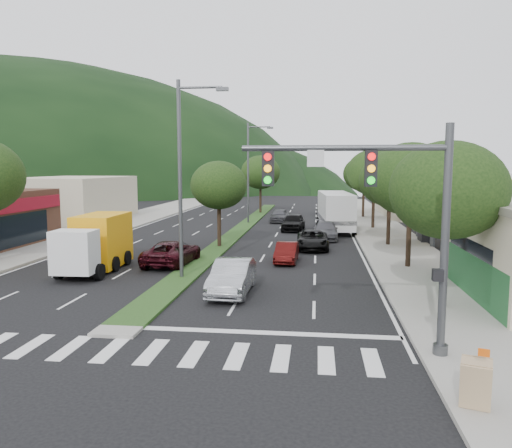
# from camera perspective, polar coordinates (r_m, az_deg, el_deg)

# --- Properties ---
(ground) EXTENTS (160.00, 160.00, 0.00)m
(ground) POSITION_cam_1_polar(r_m,az_deg,el_deg) (18.78, -15.11, -11.49)
(ground) COLOR black
(ground) RESTS_ON ground
(sidewalk_right) EXTENTS (5.00, 90.00, 0.15)m
(sidewalk_right) POSITION_cam_1_polar(r_m,az_deg,el_deg) (42.27, 14.59, -1.32)
(sidewalk_right) COLOR gray
(sidewalk_right) RESTS_ON ground
(sidewalk_left) EXTENTS (6.00, 90.00, 0.15)m
(sidewalk_left) POSITION_cam_1_polar(r_m,az_deg,el_deg) (46.36, -18.45, -0.76)
(sidewalk_left) COLOR gray
(sidewalk_left) RESTS_ON ground
(median) EXTENTS (1.60, 56.00, 0.12)m
(median) POSITION_cam_1_polar(r_m,az_deg,el_deg) (45.39, -1.77, -0.59)
(median) COLOR #1D3B15
(median) RESTS_ON ground
(crosswalk) EXTENTS (19.00, 2.20, 0.01)m
(crosswalk) POSITION_cam_1_polar(r_m,az_deg,el_deg) (17.05, -17.70, -13.45)
(crosswalk) COLOR silver
(crosswalk) RESTS_ON ground
(traffic_signal) EXTENTS (6.12, 0.40, 7.00)m
(traffic_signal) POSITION_cam_1_polar(r_m,az_deg,el_deg) (15.16, 15.22, 2.15)
(traffic_signal) COLOR #47494C
(traffic_signal) RESTS_ON ground
(gas_canopy) EXTENTS (12.20, 8.20, 5.25)m
(gas_canopy) POSITION_cam_1_polar(r_m,az_deg,el_deg) (40.39, 24.55, 4.45)
(gas_canopy) COLOR silver
(gas_canopy) RESTS_ON ground
(bldg_left_far) EXTENTS (9.00, 14.00, 4.60)m
(bldg_left_far) POSITION_cam_1_polar(r_m,az_deg,el_deg) (56.84, -20.12, 2.74)
(bldg_left_far) COLOR beige
(bldg_left_far) RESTS_ON ground
(bldg_right_far) EXTENTS (10.00, 16.00, 5.20)m
(bldg_right_far) POSITION_cam_1_polar(r_m,az_deg,el_deg) (61.89, 18.79, 3.35)
(bldg_right_far) COLOR beige
(bldg_right_far) RESTS_ON ground
(tree_r_a) EXTENTS (4.60, 4.60, 6.63)m
(tree_r_a) POSITION_cam_1_polar(r_m,az_deg,el_deg) (21.16, 21.09, 3.62)
(tree_r_a) COLOR black
(tree_r_a) RESTS_ON sidewalk_right
(tree_r_b) EXTENTS (4.80, 4.80, 6.94)m
(tree_r_b) POSITION_cam_1_polar(r_m,az_deg,el_deg) (28.97, 17.27, 4.89)
(tree_r_b) COLOR black
(tree_r_b) RESTS_ON sidewalk_right
(tree_r_c) EXTENTS (4.40, 4.40, 6.48)m
(tree_r_c) POSITION_cam_1_polar(r_m,az_deg,el_deg) (36.88, 15.05, 4.83)
(tree_r_c) COLOR black
(tree_r_c) RESTS_ON sidewalk_right
(tree_r_d) EXTENTS (5.00, 5.00, 7.17)m
(tree_r_d) POSITION_cam_1_polar(r_m,az_deg,el_deg) (46.79, 13.36, 5.74)
(tree_r_d) COLOR black
(tree_r_d) RESTS_ON sidewalk_right
(tree_r_e) EXTENTS (4.60, 4.60, 6.71)m
(tree_r_e) POSITION_cam_1_polar(r_m,az_deg,el_deg) (56.74, 12.24, 5.61)
(tree_r_e) COLOR black
(tree_r_e) RESTS_ON sidewalk_right
(tree_med_near) EXTENTS (4.00, 4.00, 6.02)m
(tree_med_near) POSITION_cam_1_polar(r_m,az_deg,el_deg) (35.20, -4.27, 4.44)
(tree_med_near) COLOR black
(tree_med_near) RESTS_ON median
(tree_med_far) EXTENTS (4.80, 4.80, 6.94)m
(tree_med_far) POSITION_cam_1_polar(r_m,az_deg,el_deg) (60.90, 0.51, 5.93)
(tree_med_far) COLOR black
(tree_med_far) RESTS_ON median
(streetlight_near) EXTENTS (2.60, 0.25, 10.00)m
(streetlight_near) POSITION_cam_1_polar(r_m,az_deg,el_deg) (25.39, -8.25, 6.15)
(streetlight_near) COLOR #47494C
(streetlight_near) RESTS_ON ground
(streetlight_mid) EXTENTS (2.60, 0.25, 10.00)m
(streetlight_mid) POSITION_cam_1_polar(r_m,az_deg,el_deg) (49.95, -0.68, 6.43)
(streetlight_mid) COLOR #47494C
(streetlight_mid) RESTS_ON ground
(sedan_silver) EXTENTS (1.67, 4.67, 1.53)m
(sedan_silver) POSITION_cam_1_polar(r_m,az_deg,el_deg) (22.81, -2.73, -6.04)
(sedan_silver) COLOR #B1B4BA
(sedan_silver) RESTS_ON ground
(suv_maroon) EXTENTS (2.65, 5.24, 1.42)m
(suv_maroon) POSITION_cam_1_polar(r_m,az_deg,el_deg) (29.77, -9.56, -3.24)
(suv_maroon) COLOR black
(suv_maroon) RESTS_ON ground
(car_queue_a) EXTENTS (2.17, 4.65, 1.54)m
(car_queue_a) POSITION_cam_1_polar(r_m,az_deg,el_deg) (44.96, 4.29, 0.24)
(car_queue_a) COLOR black
(car_queue_a) RESTS_ON ground
(car_queue_b) EXTENTS (2.07, 4.79, 1.37)m
(car_queue_b) POSITION_cam_1_polar(r_m,az_deg,el_deg) (39.97, 7.95, -0.73)
(car_queue_b) COLOR #515056
(car_queue_b) RESTS_ON ground
(car_queue_c) EXTENTS (1.36, 3.63, 1.18)m
(car_queue_c) POSITION_cam_1_polar(r_m,az_deg,el_deg) (30.14, 3.52, -3.26)
(car_queue_c) COLOR #460C0B
(car_queue_c) RESTS_ON ground
(car_queue_d) EXTENTS (2.24, 4.72, 1.30)m
(car_queue_d) POSITION_cam_1_polar(r_m,az_deg,el_deg) (35.01, 6.48, -1.81)
(car_queue_d) COLOR black
(car_queue_d) RESTS_ON ground
(car_queue_e) EXTENTS (1.90, 4.15, 1.38)m
(car_queue_e) POSITION_cam_1_polar(r_m,az_deg,el_deg) (51.64, 2.69, 0.99)
(car_queue_e) COLOR #454549
(car_queue_e) RESTS_ON ground
(car_queue_f) EXTENTS (2.25, 5.07, 1.44)m
(car_queue_f) POSITION_cam_1_polar(r_m,az_deg,el_deg) (60.35, 7.96, 1.78)
(car_queue_f) COLOR black
(car_queue_f) RESTS_ON ground
(box_truck) EXTENTS (2.57, 6.26, 3.06)m
(box_truck) POSITION_cam_1_polar(r_m,az_deg,el_deg) (29.01, -17.70, -2.25)
(box_truck) COLOR silver
(box_truck) RESTS_ON ground
(motorhome) EXTENTS (3.36, 9.04, 3.40)m
(motorhome) POSITION_cam_1_polar(r_m,az_deg,el_deg) (44.92, 9.06, 1.51)
(motorhome) COLOR silver
(motorhome) RESTS_ON ground
(a_frame_sign) EXTENTS (0.89, 0.95, 1.53)m
(a_frame_sign) POSITION_cam_1_polar(r_m,az_deg,el_deg) (13.18, 23.84, -15.98)
(a_frame_sign) COLOR tan
(a_frame_sign) RESTS_ON sidewalk_right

